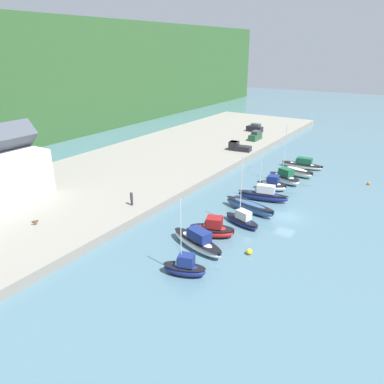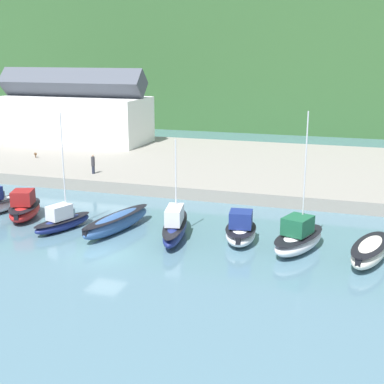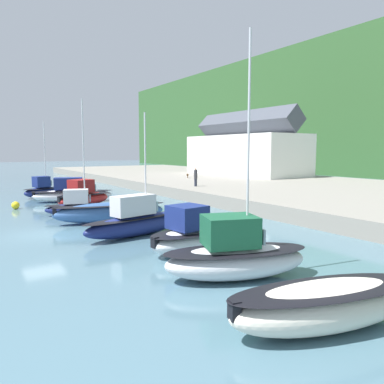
% 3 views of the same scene
% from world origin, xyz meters
% --- Properties ---
extents(ground_plane, '(320.00, 320.00, 0.00)m').
position_xyz_m(ground_plane, '(0.00, 0.00, 0.00)').
color(ground_plane, slate).
extents(hillside_backdrop, '(240.00, 50.81, 29.30)m').
position_xyz_m(hillside_backdrop, '(0.00, 87.79, 14.65)').
color(hillside_backdrop, '#335B2D').
rests_on(hillside_backdrop, ground_plane).
extents(quay_promenade, '(137.95, 30.31, 1.22)m').
position_xyz_m(quay_promenade, '(0.00, 31.13, 0.61)').
color(quay_promenade, gray).
rests_on(quay_promenade, ground_plane).
extents(harbor_clubhouse, '(22.54, 9.53, 10.87)m').
position_xyz_m(harbor_clubhouse, '(-24.01, 37.70, 5.23)').
color(harbor_clubhouse, white).
rests_on(harbor_clubhouse, quay_promenade).
extents(moored_boat_2, '(4.15, 6.14, 2.60)m').
position_xyz_m(moored_boat_2, '(-10.72, 5.87, 0.95)').
color(moored_boat_2, red).
rests_on(moored_boat_2, ground_plane).
extents(moored_boat_3, '(3.37, 5.92, 9.59)m').
position_xyz_m(moored_boat_3, '(-5.89, 4.08, 0.80)').
color(moored_boat_3, navy).
rests_on(moored_boat_3, ground_plane).
extents(moored_boat_4, '(3.32, 8.53, 1.54)m').
position_xyz_m(moored_boat_4, '(-1.42, 5.07, 0.81)').
color(moored_boat_4, '#33568E').
rests_on(moored_boat_4, ground_plane).
extents(moored_boat_5, '(3.21, 8.08, 7.77)m').
position_xyz_m(moored_boat_5, '(3.63, 5.06, 0.96)').
color(moored_boat_5, navy).
rests_on(moored_boat_5, ground_plane).
extents(moored_boat_6, '(2.99, 5.24, 2.54)m').
position_xyz_m(moored_boat_6, '(8.76, 5.71, 0.93)').
color(moored_boat_6, white).
rests_on(moored_boat_6, ground_plane).
extents(moored_boat_7, '(4.28, 6.70, 10.24)m').
position_xyz_m(moored_boat_7, '(13.22, 5.13, 1.01)').
color(moored_boat_7, silver).
rests_on(moored_boat_7, ground_plane).
extents(moored_boat_8, '(3.57, 6.83, 1.50)m').
position_xyz_m(moored_boat_8, '(18.21, 4.54, 0.79)').
color(moored_boat_8, white).
rests_on(moored_boat_8, ground_plane).
extents(person_on_quay, '(0.40, 0.40, 2.14)m').
position_xyz_m(person_on_quay, '(-10.91, 19.00, 2.32)').
color(person_on_quay, '#232838').
rests_on(person_on_quay, quay_promenade).
extents(dog_on_quay, '(0.80, 0.76, 0.68)m').
position_xyz_m(dog_on_quay, '(-22.36, 25.09, 1.68)').
color(dog_on_quay, brown).
rests_on(dog_on_quay, quay_promenade).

